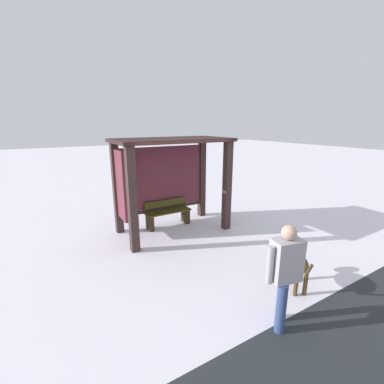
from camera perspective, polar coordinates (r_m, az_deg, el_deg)
The scene contains 5 objects.
ground_plane at distance 7.36m, azimuth -4.02°, elevation -8.26°, with size 60.00×60.00×0.00m, color white.
bus_shelter at distance 7.02m, azimuth -5.83°, elevation 4.97°, with size 2.97×1.60×2.51m.
bench_left_inside at distance 7.55m, azimuth -5.33°, elevation -4.88°, with size 1.33×0.41×0.74m.
person_walking at distance 3.99m, azimuth 19.74°, elevation -15.75°, with size 0.60×0.34×1.57m.
dog at distance 5.14m, azimuth 21.61°, elevation -13.66°, with size 0.55×0.93×0.73m.
Camera 1 is at (-2.99, -6.08, 2.89)m, focal length 24.35 mm.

